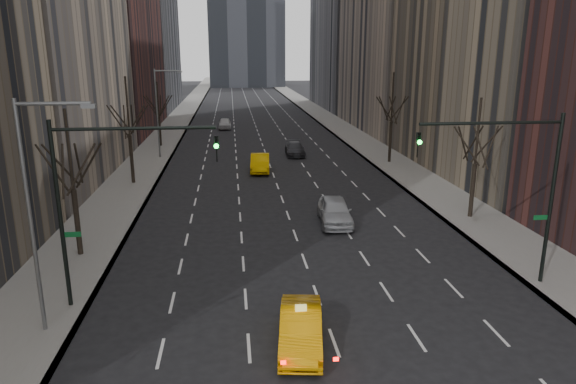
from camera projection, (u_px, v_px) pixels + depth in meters
name	position (u px, v px, depth m)	size (l,w,h in m)	color
sidewalk_left	(174.00, 125.00, 77.70)	(4.50, 320.00, 0.15)	slate
sidewalk_right	(333.00, 123.00, 80.31)	(4.50, 320.00, 0.15)	slate
tree_lw_b	(74.00, 190.00, 26.90)	(3.36, 3.50, 7.82)	black
tree_lw_c	(130.00, 137.00, 42.16)	(3.36, 3.50, 8.74)	black
tree_lw_d	(159.00, 116.00, 59.55)	(3.36, 3.50, 7.36)	black
tree_rw_b	(475.00, 164.00, 33.28)	(3.36, 3.50, 7.82)	black
tree_rw_c	(391.00, 123.00, 50.47)	(3.36, 3.50, 8.74)	black
traffic_mast_left	(99.00, 184.00, 20.98)	(6.69, 0.39, 8.00)	black
traffic_mast_right	(520.00, 173.00, 22.92)	(6.69, 0.39, 8.00)	black
streetlight_near	(37.00, 195.00, 18.85)	(2.83, 0.22, 9.00)	slate
streetlight_far	(160.00, 104.00, 52.42)	(2.83, 0.22, 9.00)	slate
taxi_sedan	(301.00, 328.00, 19.17)	(1.54, 4.42, 1.46)	#EF9B05
silver_sedan_ahead	(335.00, 211.00, 33.05)	(1.99, 4.95, 1.68)	#AFB2B8
far_taxi	(260.00, 163.00, 47.70)	(1.71, 4.92, 1.62)	#EBB004
far_suv_grey	(295.00, 149.00, 55.24)	(1.95, 4.80, 1.39)	#2D2D32
far_car_white	(225.00, 123.00, 74.71)	(1.82, 4.51, 1.54)	beige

